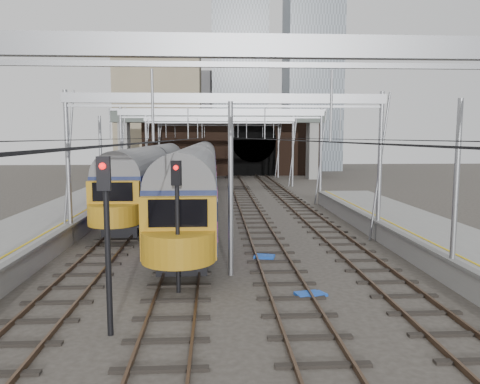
{
  "coord_description": "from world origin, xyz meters",
  "views": [
    {
      "loc": [
        -0.64,
        -16.57,
        5.61
      ],
      "look_at": [
        0.84,
        10.64,
        2.4
      ],
      "focal_mm": 35.0,
      "sensor_mm": 36.0,
      "label": 1
    }
  ],
  "objects": [
    {
      "name": "train_main",
      "position": [
        -2.0,
        34.64,
        2.58
      ],
      "size": [
        2.95,
        68.16,
        5.02
      ],
      "color": "black",
      "rests_on": "ground"
    },
    {
      "name": "equip_cover_a",
      "position": [
        2.65,
        -0.66,
        0.05
      ],
      "size": [
        0.98,
        0.79,
        0.1
      ],
      "primitive_type": "cube",
      "rotation": [
        0.0,
        0.0,
        0.23
      ],
      "color": "blue",
      "rests_on": "ground"
    },
    {
      "name": "signal_near_left",
      "position": [
        -3.63,
        -3.7,
        3.19
      ],
      "size": [
        0.37,
        0.48,
        5.1
      ],
      "rotation": [
        0.0,
        0.0,
        0.03
      ],
      "color": "black",
      "rests_on": "ground"
    },
    {
      "name": "tracks",
      "position": [
        0.0,
        15.0,
        0.02
      ],
      "size": [
        14.4,
        80.0,
        0.22
      ],
      "color": "#4C3828",
      "rests_on": "ground"
    },
    {
      "name": "retaining_wall",
      "position": [
        1.4,
        51.93,
        4.33
      ],
      "size": [
        28.0,
        2.75,
        9.0
      ],
      "color": "black",
      "rests_on": "ground"
    },
    {
      "name": "overbridge",
      "position": [
        0.0,
        46.0,
        7.27
      ],
      "size": [
        28.0,
        3.0,
        9.25
      ],
      "color": "gray",
      "rests_on": "ground"
    },
    {
      "name": "signal_near_centre",
      "position": [
        -1.98,
        -0.09,
        3.03
      ],
      "size": [
        0.38,
        0.46,
        4.8
      ],
      "rotation": [
        0.0,
        0.0,
        -0.33
      ],
      "color": "black",
      "rests_on": "ground"
    },
    {
      "name": "train_second",
      "position": [
        -6.0,
        24.57,
        2.51
      ],
      "size": [
        2.84,
        32.87,
        4.87
      ],
      "color": "black",
      "rests_on": "ground"
    },
    {
      "name": "ground",
      "position": [
        0.0,
        0.0,
        0.0
      ],
      "size": [
        160.0,
        160.0,
        0.0
      ],
      "primitive_type": "plane",
      "color": "#38332D",
      "rests_on": "ground"
    },
    {
      "name": "city_skyline",
      "position": [
        2.73,
        70.48,
        17.09
      ],
      "size": [
        37.5,
        27.5,
        60.0
      ],
      "color": "tan",
      "rests_on": "ground"
    },
    {
      "name": "equip_cover_b",
      "position": [
        1.66,
        4.69,
        0.05
      ],
      "size": [
        1.06,
        0.87,
        0.11
      ],
      "primitive_type": "cube",
      "rotation": [
        0.0,
        0.0,
        -0.25
      ],
      "color": "blue",
      "rests_on": "ground"
    },
    {
      "name": "overhead_line",
      "position": [
        0.0,
        21.49,
        6.57
      ],
      "size": [
        16.8,
        80.0,
        8.0
      ],
      "color": "gray",
      "rests_on": "ground"
    },
    {
      "name": "equip_cover_c",
      "position": [
        2.9,
        -0.68,
        0.04
      ],
      "size": [
        0.91,
        0.8,
        0.09
      ],
      "primitive_type": "cube",
      "rotation": [
        0.0,
        0.0,
        0.43
      ],
      "color": "blue",
      "rests_on": "ground"
    }
  ]
}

